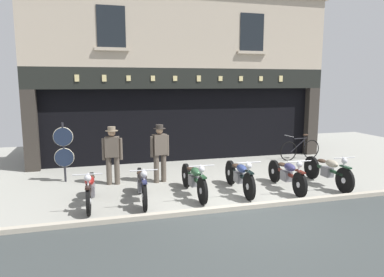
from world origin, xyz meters
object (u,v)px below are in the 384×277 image
(motorcycle_far_left, at_px, (90,188))
(leaning_bicycle, at_px, (300,149))
(motorcycle_center, at_px, (239,176))
(tyre_sign_pole, at_px, (64,148))
(motorcycle_left, at_px, (142,184))
(motorcycle_center_left, at_px, (194,179))
(salesman_left, at_px, (112,153))
(motorcycle_right, at_px, (328,170))
(advert_board_near, at_px, (226,109))
(shopkeeper_center, at_px, (160,151))
(motorcycle_center_right, at_px, (287,174))

(motorcycle_far_left, height_order, leaning_bicycle, leaning_bicycle)
(motorcycle_center, bearing_deg, tyre_sign_pole, -24.15)
(motorcycle_center, bearing_deg, motorcycle_left, 3.93)
(leaning_bicycle, bearing_deg, motorcycle_center_left, 114.91)
(motorcycle_center, xyz_separation_m, salesman_left, (-3.11, 1.60, 0.46))
(motorcycle_center_left, distance_m, motorcycle_right, 3.78)
(advert_board_near, bearing_deg, motorcycle_left, -131.83)
(motorcycle_right, xyz_separation_m, leaning_bicycle, (1.18, 3.19, -0.05))
(motorcycle_center_left, relative_size, motorcycle_center, 1.02)
(motorcycle_center_left, bearing_deg, tyre_sign_pole, -34.81)
(motorcycle_far_left, relative_size, motorcycle_right, 0.90)
(shopkeeper_center, relative_size, leaning_bicycle, 0.95)
(motorcycle_center, distance_m, motorcycle_right, 2.57)
(motorcycle_far_left, xyz_separation_m, motorcycle_center, (3.72, 0.02, 0.02))
(motorcycle_center_right, height_order, shopkeeper_center, shopkeeper_center)
(motorcycle_center_right, distance_m, shopkeeper_center, 3.53)
(motorcycle_center_right, height_order, advert_board_near, advert_board_near)
(motorcycle_center_right, bearing_deg, leaning_bicycle, -124.73)
(salesman_left, xyz_separation_m, tyre_sign_pole, (-1.31, 0.63, 0.09))
(motorcycle_center_right, bearing_deg, advert_board_near, -86.19)
(motorcycle_left, relative_size, salesman_left, 1.24)
(motorcycle_center_right, distance_m, advert_board_near, 4.48)
(motorcycle_far_left, relative_size, motorcycle_center_left, 0.92)
(motorcycle_center, bearing_deg, salesman_left, -24.55)
(salesman_left, distance_m, leaning_bicycle, 7.03)
(motorcycle_left, relative_size, shopkeeper_center, 1.22)
(shopkeeper_center, height_order, advert_board_near, advert_board_near)
(motorcycle_far_left, height_order, motorcycle_left, motorcycle_left)
(motorcycle_right, bearing_deg, motorcycle_center_right, 0.50)
(advert_board_near, relative_size, leaning_bicycle, 0.55)
(leaning_bicycle, bearing_deg, motorcycle_center, 122.90)
(salesman_left, bearing_deg, motorcycle_center_right, 168.25)
(tyre_sign_pole, xyz_separation_m, advert_board_near, (5.62, 1.89, 0.85))
(shopkeeper_center, bearing_deg, tyre_sign_pole, -27.92)
(motorcycle_left, relative_size, advert_board_near, 2.08)
(motorcycle_center_left, bearing_deg, motorcycle_far_left, 1.17)
(motorcycle_center_right, xyz_separation_m, motorcycle_right, (1.27, 0.01, 0.01))
(motorcycle_center, xyz_separation_m, motorcycle_center_right, (1.30, -0.13, -0.01))
(motorcycle_right, xyz_separation_m, advert_board_near, (-1.35, 4.24, 1.40))
(motorcycle_right, height_order, tyre_sign_pole, tyre_sign_pole)
(motorcycle_center_right, distance_m, leaning_bicycle, 4.03)
(tyre_sign_pole, distance_m, advert_board_near, 5.99)
(motorcycle_center_left, height_order, motorcycle_center, motorcycle_center)
(motorcycle_far_left, distance_m, salesman_left, 1.80)
(motorcycle_center_right, relative_size, advert_board_near, 2.11)
(motorcycle_far_left, xyz_separation_m, motorcycle_right, (6.28, -0.10, 0.02))
(motorcycle_far_left, bearing_deg, shopkeeper_center, -138.55)
(motorcycle_center, xyz_separation_m, leaning_bicycle, (3.74, 3.07, -0.06))
(motorcycle_far_left, xyz_separation_m, shopkeeper_center, (1.91, 1.50, 0.50))
(motorcycle_left, height_order, advert_board_near, advert_board_near)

